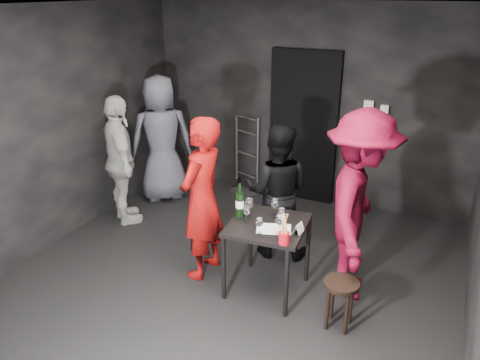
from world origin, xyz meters
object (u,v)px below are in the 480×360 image
at_px(hand_truck, 246,177).
at_px(man_maroon, 361,184).
at_px(bystander_grey, 161,128).
at_px(breadstick_cup, 284,230).
at_px(tasting_table, 268,232).
at_px(server_red, 202,188).
at_px(woman_black, 277,191).
at_px(stool, 341,292).
at_px(bystander_cream, 120,155).
at_px(wine_bottle, 240,204).

distance_m(hand_truck, man_maroon, 2.88).
relative_size(bystander_grey, breadstick_cup, 6.89).
height_order(tasting_table, server_red, server_red).
bearing_deg(server_red, woman_black, 143.60).
bearing_deg(man_maroon, woman_black, 62.31).
bearing_deg(stool, woman_black, 135.68).
bearing_deg(bystander_cream, hand_truck, -83.04).
bearing_deg(hand_truck, woman_black, -34.92).
bearing_deg(wine_bottle, bystander_grey, 142.61).
height_order(man_maroon, bystander_cream, man_maroon).
relative_size(stool, wine_bottle, 1.36).
distance_m(tasting_table, stool, 0.88).
height_order(server_red, woman_black, server_red).
height_order(tasting_table, man_maroon, man_maroon).
height_order(woman_black, bystander_cream, bystander_cream).
height_order(bystander_cream, wine_bottle, bystander_cream).
bearing_deg(server_red, breadstick_cup, 74.63).
bearing_deg(breadstick_cup, server_red, 162.96).
distance_m(hand_truck, wine_bottle, 2.44).
height_order(tasting_table, stool, tasting_table).
distance_m(woman_black, wine_bottle, 0.70).
xyz_separation_m(man_maroon, breadstick_cup, (-0.51, -0.64, -0.28)).
height_order(stool, woman_black, woman_black).
distance_m(tasting_table, server_red, 0.80).
bearing_deg(bystander_grey, breadstick_cup, 101.65).
xyz_separation_m(hand_truck, tasting_table, (1.22, -2.19, 0.44)).
relative_size(woman_black, bystander_grey, 0.74).
height_order(hand_truck, stool, hand_truck).
bearing_deg(server_red, tasting_table, 90.56).
bearing_deg(stool, wine_bottle, 166.17).
distance_m(bystander_cream, breadstick_cup, 2.67).
relative_size(hand_truck, tasting_table, 1.51).
relative_size(server_red, wine_bottle, 5.68).
bearing_deg(hand_truck, tasting_table, -40.94).
xyz_separation_m(woman_black, bystander_cream, (-2.06, -0.10, 0.14)).
bearing_deg(bystander_grey, hand_truck, 174.22).
bearing_deg(bystander_cream, woman_black, -137.47).
bearing_deg(bystander_cream, wine_bottle, -157.13).
xyz_separation_m(hand_truck, server_red, (0.49, -2.17, 0.77)).
bearing_deg(bystander_grey, stool, 107.43).
distance_m(tasting_table, woman_black, 0.75).
bearing_deg(hand_truck, man_maroon, -22.70).
xyz_separation_m(man_maroon, bystander_grey, (-2.96, 1.11, -0.11)).
height_order(hand_truck, bystander_grey, bystander_grey).
bearing_deg(woman_black, hand_truck, -67.62).
height_order(server_red, wine_bottle, server_red).
xyz_separation_m(woman_black, breadstick_cup, (0.45, -1.00, 0.11)).
relative_size(stool, breadstick_cup, 1.54).
bearing_deg(breadstick_cup, bystander_grey, 144.47).
height_order(hand_truck, server_red, server_red).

